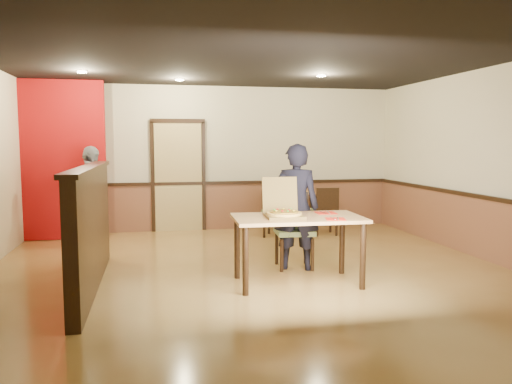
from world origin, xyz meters
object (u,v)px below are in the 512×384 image
side_table (293,200)px  main_table (298,226)px  side_chair_left (277,208)px  diner_chair (293,227)px  side_chair_right (325,209)px  passerby (91,195)px  diner (296,207)px  pizza_box (283,212)px  condiment (298,186)px

side_table → main_table: bearing=-104.9°
side_chair_left → diner_chair: bearing=108.0°
side_chair_right → passerby: (-4.14, 0.03, 0.34)m
diner → pizza_box: (-0.35, -0.68, 0.04)m
condiment → pizza_box: bearing=-109.0°
pizza_box → side_chair_left: bearing=80.1°
passerby → main_table: bearing=-118.5°
main_table → side_table: main_table is taller
passerby → condiment: size_ratio=11.30×
main_table → side_chair_left: side_chair_left is taller
pizza_box → condiment: 3.83m
side_table → passerby: size_ratio=0.47×
side_chair_right → side_table: size_ratio=1.14×
diner_chair → side_chair_left: bearing=86.9°
diner → condiment: diner is taller
passerby → condiment: 3.85m
passerby → diner: bearing=-109.4°
side_chair_left → condiment: (0.60, 0.66, 0.32)m
diner → pizza_box: bearing=81.8°
diner → pizza_box: diner is taller
side_table → condiment: 0.28m
diner_chair → side_chair_left: 2.15m
side_table → pizza_box: bearing=-107.6°
side_chair_right → passerby: passerby is taller
side_chair_left → pizza_box: pizza_box is taller
condiment → main_table: bearing=-106.4°
diner_chair → side_chair_right: size_ratio=1.14×
side_chair_left → side_chair_right: (0.93, -0.00, -0.05)m
side_chair_left → side_table: side_chair_left is taller
main_table → diner_chair: 0.87m
main_table → side_chair_left: 3.01m
side_table → diner: bearing=-105.1°
side_chair_right → pizza_box: 3.38m
side_chair_left → main_table: bearing=106.7°
diner_chair → side_table: size_ratio=1.30×
passerby → condiment: bearing=-61.5°
side_table → passerby: bearing=-171.0°
side_chair_left → passerby: bearing=25.2°
diner_chair → side_chair_right: bearing=64.9°
condiment → passerby: bearing=-170.6°
side_table → condiment: (0.11, 0.05, 0.25)m
side_chair_right → condiment: condiment is taller
main_table → diner_chair: bearing=79.6°
diner → pizza_box: size_ratio=3.17×
side_chair_right → diner: (-1.23, -2.28, 0.36)m
side_chair_left → passerby: (-3.21, 0.03, 0.29)m
main_table → passerby: 4.06m
condiment → diner_chair: bearing=-107.6°
diner_chair → passerby: bearing=148.1°
passerby → side_table: bearing=-61.9°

